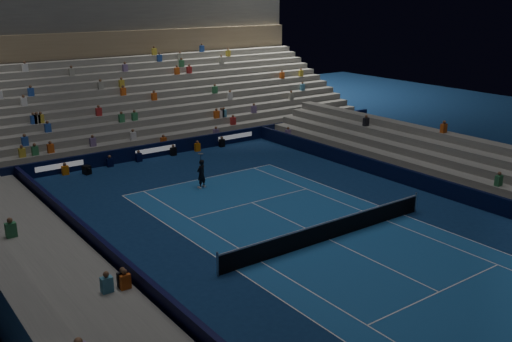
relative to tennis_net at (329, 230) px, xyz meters
name	(u,v)px	position (x,y,z in m)	size (l,w,h in m)	color
ground	(329,240)	(0.00, 0.00, -0.50)	(90.00, 90.00, 0.00)	#0D2650
court_surface	(329,240)	(0.00, 0.00, -0.50)	(10.97, 23.77, 0.01)	#1B5396
sponsor_barrier_far	(155,150)	(0.00, 18.50, 0.00)	(44.00, 0.25, 1.00)	black
sponsor_barrier_east	(453,191)	(9.70, 0.00, 0.00)	(0.25, 37.00, 1.00)	black
sponsor_barrier_west	(146,288)	(-9.70, 0.00, 0.00)	(0.25, 37.00, 1.00)	black
grandstand_main	(102,94)	(0.00, 27.90, 2.87)	(44.00, 15.20, 11.20)	slate
grandstand_east	(488,174)	(13.17, 0.00, 0.41)	(5.00, 37.00, 2.50)	slate
grandstand_west	(55,306)	(-13.17, 0.00, 0.41)	(5.00, 37.00, 2.50)	slate
tennis_net	(329,230)	(0.00, 0.00, 0.00)	(12.90, 0.10, 1.10)	#B2B2B7
tennis_player	(201,174)	(-0.93, 10.39, 0.39)	(0.65, 0.43, 1.79)	black
broadcast_camera	(87,170)	(-5.58, 17.29, -0.21)	(0.53, 0.92, 0.57)	black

